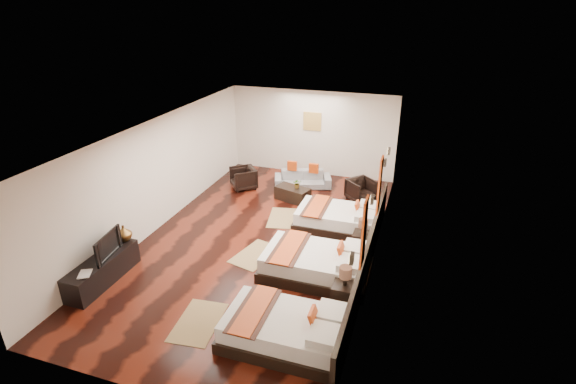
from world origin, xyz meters
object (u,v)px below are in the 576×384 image
(bed_mid, at_px, (317,263))
(figurine, at_px, (124,233))
(bed_near, at_px, (286,329))
(tv_console, at_px, (103,270))
(tv, at_px, (104,245))
(nightstand_b, at_px, (362,240))
(coffee_table, at_px, (293,194))
(armchair_left, at_px, (243,178))
(armchair_right, at_px, (361,190))
(sofa, at_px, (303,179))
(bed_far, at_px, (339,218))
(table_plant, at_px, (297,183))
(nightstand_a, at_px, (344,293))
(book, at_px, (79,275))

(bed_mid, height_order, figurine, figurine)
(bed_near, xyz_separation_m, tv_console, (-4.20, 0.49, -0.00))
(tv, bearing_deg, nightstand_b, -69.23)
(tv, relative_size, coffee_table, 0.92)
(armchair_left, distance_m, armchair_right, 3.65)
(nightstand_b, relative_size, sofa, 0.48)
(bed_far, relative_size, coffee_table, 2.13)
(armchair_right, bearing_deg, tv_console, -175.69)
(tv, height_order, armchair_right, tv)
(coffee_table, bearing_deg, bed_far, -37.45)
(bed_near, relative_size, armchair_right, 2.95)
(figurine, bearing_deg, table_plant, 57.90)
(bed_near, relative_size, nightstand_a, 2.39)
(sofa, relative_size, armchair_left, 2.37)
(nightstand_b, distance_m, book, 6.06)
(book, height_order, coffee_table, book)
(bed_mid, height_order, nightstand_b, bed_mid)
(bed_far, bearing_deg, sofa, 125.41)
(nightstand_a, xyz_separation_m, book, (-4.95, -1.37, 0.25))
(bed_near, height_order, tv_console, bed_near)
(bed_mid, xyz_separation_m, sofa, (-1.64, 4.52, -0.04))
(bed_near, xyz_separation_m, nightstand_a, (0.75, 1.26, 0.03))
(bed_mid, relative_size, table_plant, 8.25)
(nightstand_b, height_order, tv_console, nightstand_b)
(nightstand_b, distance_m, armchair_right, 2.83)
(figurine, distance_m, armchair_right, 6.62)
(nightstand_b, height_order, tv, tv)
(sofa, bearing_deg, bed_mid, -89.41)
(figurine, distance_m, sofa, 5.92)
(figurine, distance_m, table_plant, 5.06)
(bed_mid, bearing_deg, nightstand_b, 59.95)
(bed_mid, distance_m, armchair_right, 4.08)
(tv_console, distance_m, armchair_left, 5.49)
(armchair_right, bearing_deg, table_plant, 150.78)
(sofa, xyz_separation_m, coffee_table, (0.00, -1.05, -0.06))
(bed_near, distance_m, bed_far, 4.29)
(nightstand_b, bearing_deg, armchair_left, 148.35)
(nightstand_a, bearing_deg, coffee_table, 119.08)
(bed_mid, bearing_deg, tv, -160.53)
(armchair_left, height_order, table_plant, table_plant)
(nightstand_a, relative_size, sofa, 0.51)
(bed_mid, distance_m, figurine, 4.30)
(bed_near, xyz_separation_m, tv, (-4.15, 0.62, 0.54))
(bed_far, bearing_deg, bed_mid, -89.95)
(bed_far, distance_m, tv, 5.57)
(tv_console, bearing_deg, armchair_left, 81.33)
(nightstand_b, distance_m, coffee_table, 3.23)
(nightstand_a, height_order, tv, tv)
(armchair_right, bearing_deg, bed_mid, -141.23)
(bed_near, bearing_deg, figurine, 162.98)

